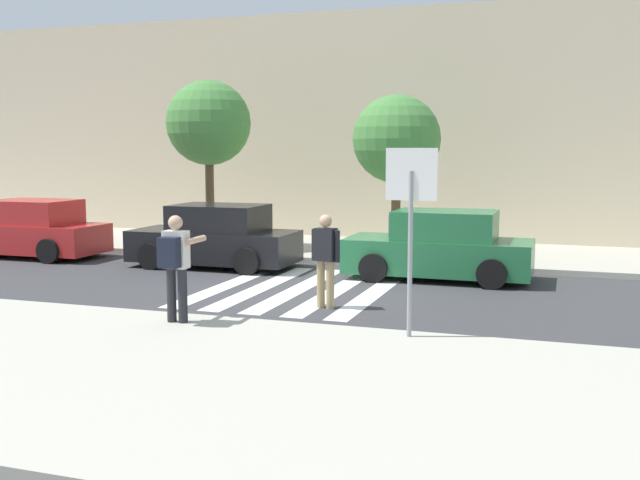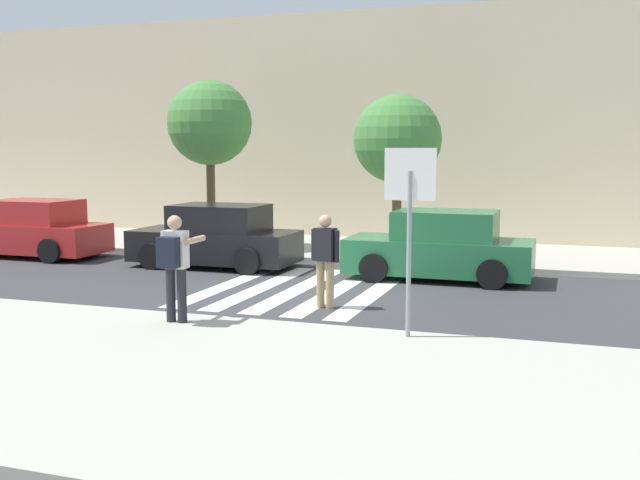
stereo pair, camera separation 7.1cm
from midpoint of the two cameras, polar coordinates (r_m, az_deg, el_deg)
ground_plane at (r=15.50m, az=-1.73°, el=-3.87°), size 120.00×120.00×0.00m
sidewalk_near at (r=10.08m, az=-14.40°, el=-9.63°), size 60.00×6.00×0.14m
sidewalk_far at (r=21.14m, az=3.99°, el=-0.78°), size 60.00×4.80×0.14m
building_facade_far at (r=25.23m, az=6.65°, el=8.43°), size 56.00×4.00×7.16m
crosswalk_stripe_0 at (r=16.30m, az=-6.77°, el=-3.36°), size 0.44×5.20×0.01m
crosswalk_stripe_1 at (r=15.97m, az=-4.17°, el=-3.54°), size 0.44×5.20×0.01m
crosswalk_stripe_2 at (r=15.68m, az=-1.48°, el=-3.72°), size 0.44×5.20×0.01m
crosswalk_stripe_3 at (r=15.43m, az=1.32°, el=-3.90°), size 0.44×5.20×0.01m
crosswalk_stripe_4 at (r=15.21m, az=4.20°, el=-4.08°), size 0.44×5.20×0.01m
stop_sign at (r=10.97m, az=7.05°, el=3.05°), size 0.76×0.08×2.78m
photographer_with_backpack at (r=12.11m, az=-10.85°, el=-1.44°), size 0.59×0.85×1.72m
pedestrian_crossing at (r=13.64m, az=0.55°, el=-1.20°), size 0.57×0.31×1.72m
parked_car_red at (r=21.69m, az=-20.96°, el=0.71°), size 4.10×1.92×1.55m
parked_car_black at (r=18.65m, az=-7.81°, el=0.16°), size 4.10×1.92×1.55m
parked_car_green at (r=16.92m, az=9.30°, el=-0.55°), size 4.10×1.92×1.55m
street_tree_west at (r=21.15m, az=-8.30°, el=8.76°), size 2.34×2.34×4.66m
street_tree_center at (r=19.45m, az=6.03°, el=7.60°), size 2.27×2.27×4.16m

